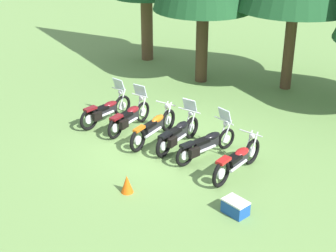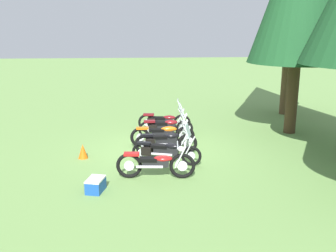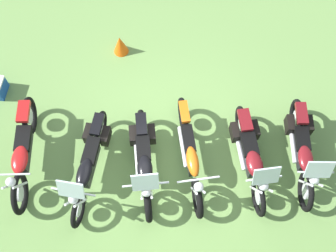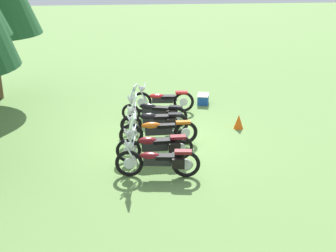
# 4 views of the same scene
# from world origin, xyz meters

# --- Properties ---
(ground_plane) EXTENTS (80.00, 80.00, 0.00)m
(ground_plane) POSITION_xyz_m (0.00, 0.00, 0.00)
(ground_plane) COLOR #6B934C
(motorcycle_0) EXTENTS (0.71, 2.20, 1.38)m
(motorcycle_0) POSITION_xyz_m (-2.47, 0.20, 0.47)
(motorcycle_0) COLOR black
(motorcycle_0) RESTS_ON ground_plane
(motorcycle_1) EXTENTS (0.61, 2.16, 1.36)m
(motorcycle_1) POSITION_xyz_m (-1.50, 0.21, 0.48)
(motorcycle_1) COLOR black
(motorcycle_1) RESTS_ON ground_plane
(motorcycle_2) EXTENTS (0.71, 2.38, 1.02)m
(motorcycle_2) POSITION_xyz_m (-0.41, 0.05, 0.46)
(motorcycle_2) COLOR black
(motorcycle_2) RESTS_ON ground_plane
(motorcycle_3) EXTENTS (0.78, 2.18, 1.36)m
(motorcycle_3) POSITION_xyz_m (0.44, 0.07, 0.46)
(motorcycle_3) COLOR black
(motorcycle_3) RESTS_ON ground_plane
(motorcycle_4) EXTENTS (1.01, 2.21, 1.34)m
(motorcycle_4) POSITION_xyz_m (1.44, 0.00, 0.46)
(motorcycle_4) COLOR black
(motorcycle_4) RESTS_ON ground_plane
(motorcycle_5) EXTENTS (0.71, 2.30, 1.03)m
(motorcycle_5) POSITION_xyz_m (2.63, -0.35, 0.46)
(motorcycle_5) COLOR black
(motorcycle_5) RESTS_ON ground_plane
(pine_tree_0) EXTENTS (3.03, 3.03, 7.72)m
(pine_tree_0) POSITION_xyz_m (-5.33, 6.47, 5.20)
(pine_tree_0) COLOR brown
(pine_tree_0) RESTS_ON ground_plane
(picnic_cooler) EXTENTS (0.69, 0.54, 0.37)m
(picnic_cooler) POSITION_xyz_m (3.44, -2.01, 0.18)
(picnic_cooler) COLOR #19479E
(picnic_cooler) RESTS_ON ground_plane
(traffic_cone) EXTENTS (0.32, 0.32, 0.48)m
(traffic_cone) POSITION_xyz_m (0.70, -2.71, 0.24)
(traffic_cone) COLOR #EA590F
(traffic_cone) RESTS_ON ground_plane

